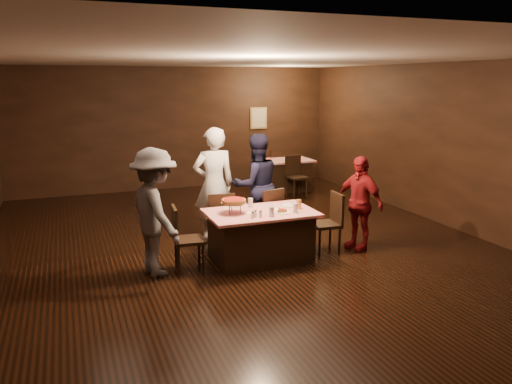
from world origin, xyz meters
TOP-DOWN VIEW (x-y plane):
  - room at (0.00, 0.01)m, footprint 10.00×10.04m
  - main_table at (0.05, -0.63)m, footprint 1.60×1.00m
  - back_table at (2.42, 3.75)m, footprint 1.30×0.90m
  - chair_far_left at (-0.35, 0.12)m, footprint 0.48×0.48m
  - chair_far_right at (0.45, 0.12)m, footprint 0.51×0.51m
  - chair_end_left at (-1.05, -0.63)m, footprint 0.46×0.46m
  - chair_end_right at (1.15, -0.63)m, footprint 0.45×0.45m
  - chair_back_near at (2.42, 3.05)m, footprint 0.46×0.46m
  - chair_back_far at (2.42, 4.35)m, footprint 0.43×0.43m
  - diner_white_jacket at (-0.30, 0.61)m, footprint 0.72×0.48m
  - diner_navy_hoodie at (0.46, 0.61)m, footprint 0.89×0.70m
  - diner_grey_knit at (-1.50, -0.58)m, footprint 0.93×1.28m
  - diner_red_shirt at (1.74, -0.65)m, footprint 0.65×0.96m
  - pizza_stand at (-0.35, -0.58)m, footprint 0.38×0.38m
  - plate_with_slice at (0.30, -0.81)m, footprint 0.25×0.25m
  - plate_empty at (0.60, -0.48)m, footprint 0.25×0.25m
  - glass_front_left at (0.10, -0.93)m, footprint 0.08×0.08m
  - glass_front_right at (0.50, -0.88)m, footprint 0.08×0.08m
  - glass_amber at (0.65, -0.68)m, footprint 0.08×0.08m
  - glass_back at (0.00, -0.33)m, footprint 0.08×0.08m
  - condiments at (-0.13, -0.91)m, footprint 0.17×0.10m
  - napkin_center at (0.35, -0.63)m, footprint 0.19×0.19m
  - napkin_left at (-0.10, -0.68)m, footprint 0.21×0.21m

SIDE VIEW (x-z plane):
  - main_table at x=0.05m, z-range 0.00..0.77m
  - back_table at x=2.42m, z-range 0.00..0.77m
  - chair_far_left at x=-0.35m, z-range 0.00..0.95m
  - chair_far_right at x=0.45m, z-range 0.00..0.95m
  - chair_end_left at x=-1.05m, z-range 0.00..0.95m
  - chair_end_right at x=1.15m, z-range 0.00..0.95m
  - chair_back_near at x=2.42m, z-range 0.00..0.95m
  - chair_back_far at x=2.42m, z-range 0.00..0.95m
  - diner_red_shirt at x=1.74m, z-range 0.00..1.52m
  - napkin_center at x=0.35m, z-range 0.77..0.78m
  - napkin_left at x=-0.10m, z-range 0.77..0.78m
  - plate_empty at x=0.60m, z-range 0.77..0.78m
  - plate_with_slice at x=0.30m, z-range 0.76..0.83m
  - condiments at x=-0.13m, z-range 0.77..0.87m
  - glass_front_left at x=0.10m, z-range 0.77..0.91m
  - glass_front_right at x=0.50m, z-range 0.77..0.91m
  - glass_amber at x=0.65m, z-range 0.77..0.91m
  - glass_back at x=0.00m, z-range 0.77..0.91m
  - diner_grey_knit at x=-1.50m, z-range 0.00..1.79m
  - diner_navy_hoodie at x=0.46m, z-range 0.00..1.79m
  - pizza_stand at x=-0.35m, z-range 0.84..1.06m
  - diner_white_jacket at x=-0.30m, z-range 0.00..1.93m
  - room at x=0.00m, z-range 0.63..3.65m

